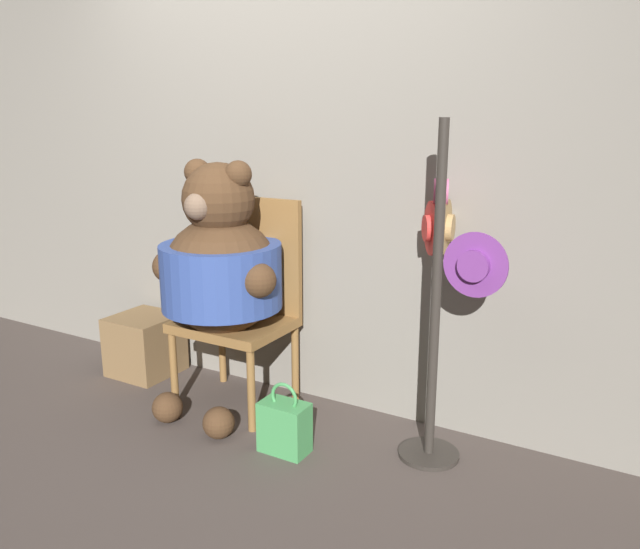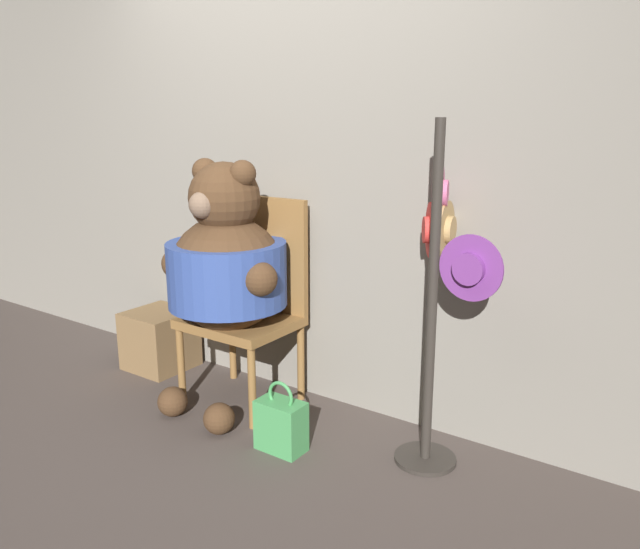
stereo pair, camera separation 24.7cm
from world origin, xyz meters
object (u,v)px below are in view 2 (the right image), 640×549
at_px(teddy_bear, 226,266).
at_px(handbag_on_ground, 281,425).
at_px(hat_display_rack, 441,283).
at_px(chair, 251,295).

height_order(teddy_bear, handbag_on_ground, teddy_bear).
distance_m(hat_display_rack, handbag_on_ground, 0.99).
bearing_deg(handbag_on_ground, hat_display_rack, 30.06).
xyz_separation_m(teddy_bear, hat_display_rack, (1.12, 0.14, 0.05)).
xyz_separation_m(chair, teddy_bear, (-0.01, -0.17, 0.19)).
relative_size(chair, handbag_on_ground, 3.21).
bearing_deg(handbag_on_ground, teddy_bear, 157.64).
xyz_separation_m(chair, hat_display_rack, (1.11, -0.03, 0.24)).
bearing_deg(hat_display_rack, teddy_bear, -172.80).
height_order(teddy_bear, hat_display_rack, hat_display_rack).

